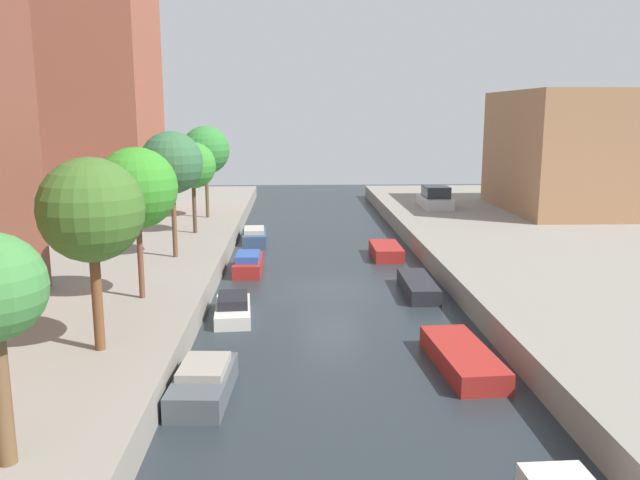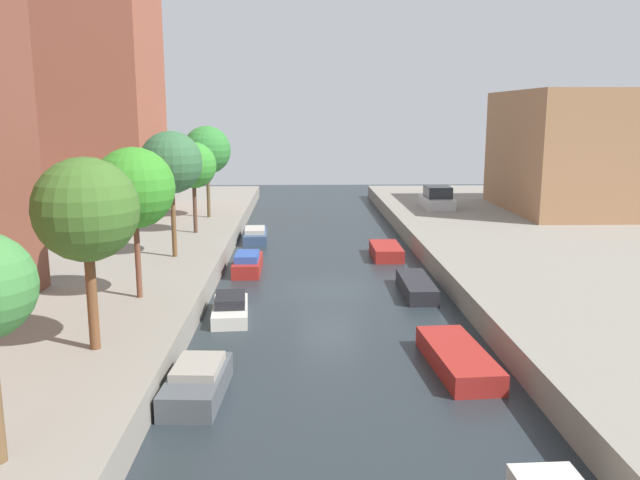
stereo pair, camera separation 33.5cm
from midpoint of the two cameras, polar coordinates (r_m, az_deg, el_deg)
ground_plane at (r=28.53m, az=1.16°, el=-4.38°), size 84.00×84.00×0.00m
apartment_tower_far at (r=46.96m, az=-20.63°, el=15.55°), size 10.00×8.63×21.62m
low_block_right at (r=48.07m, az=22.25°, el=7.20°), size 10.00×12.09×8.06m
street_tree_1 at (r=18.89m, az=-19.33°, el=2.46°), size 2.89×2.89×5.45m
street_tree_2 at (r=23.92m, az=-15.59°, el=4.39°), size 2.89×2.89×5.45m
street_tree_3 at (r=30.53m, az=-12.61°, el=6.61°), size 2.85×2.85×5.81m
street_tree_4 at (r=36.67m, az=-10.77°, el=6.43°), size 2.54×2.54×5.04m
street_tree_5 at (r=42.02m, az=-9.65°, el=7.76°), size 3.02×3.02×5.80m
parked_car at (r=46.77m, az=10.40°, el=3.58°), size 1.89×4.15×1.55m
moored_boat_left_1 at (r=18.38m, az=-10.18°, el=-12.22°), size 1.63×3.37×0.89m
moored_boat_left_2 at (r=24.89m, az=-7.48°, el=-5.96°), size 1.53×3.29×0.85m
moored_boat_left_3 at (r=31.75m, az=-6.06°, el=-2.06°), size 1.29×3.47×0.99m
moored_boat_left_4 at (r=39.35m, az=-5.46°, el=0.43°), size 1.56×3.81×0.83m
moored_boat_right_1 at (r=20.43m, az=12.44°, el=-10.10°), size 1.80×4.43×0.64m
moored_boat_right_2 at (r=28.19m, az=8.78°, el=-4.04°), size 1.25×4.06×0.64m
moored_boat_right_3 at (r=34.95m, az=6.08°, el=-0.99°), size 1.49×3.34×0.67m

